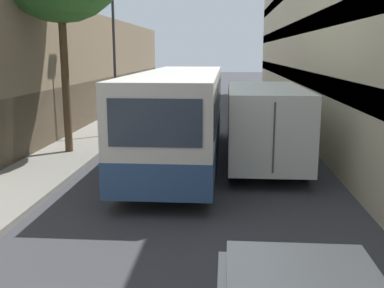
% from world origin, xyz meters
% --- Properties ---
extents(ground_plane, '(150.00, 150.00, 0.00)m').
position_xyz_m(ground_plane, '(0.00, 15.00, 0.00)').
color(ground_plane, '#38383D').
extents(sidewalk_left, '(2.39, 60.00, 0.16)m').
position_xyz_m(sidewalk_left, '(-4.97, 15.00, 0.08)').
color(sidewalk_left, gray).
rests_on(sidewalk_left, ground_plane).
extents(building_right_apartment, '(2.40, 60.00, 10.65)m').
position_xyz_m(building_right_apartment, '(5.52, 15.00, 5.30)').
color(building_right_apartment, beige).
rests_on(building_right_apartment, ground_plane).
extents(bus, '(2.64, 11.59, 3.15)m').
position_xyz_m(bus, '(-0.68, 15.94, 1.67)').
color(bus, silver).
rests_on(bus, ground_plane).
extents(box_truck, '(2.42, 8.41, 2.69)m').
position_xyz_m(box_truck, '(2.19, 16.38, 1.48)').
color(box_truck, silver).
rests_on(box_truck, ground_plane).
extents(panel_van, '(1.81, 4.39, 1.89)m').
position_xyz_m(panel_van, '(-1.69, 28.76, 1.06)').
color(panel_van, '#BCBCC1').
rests_on(panel_van, ground_plane).
extents(street_lamp, '(0.36, 0.80, 7.65)m').
position_xyz_m(street_lamp, '(-4.02, 20.13, 5.37)').
color(street_lamp, '#38383D').
rests_on(street_lamp, sidewalk_left).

